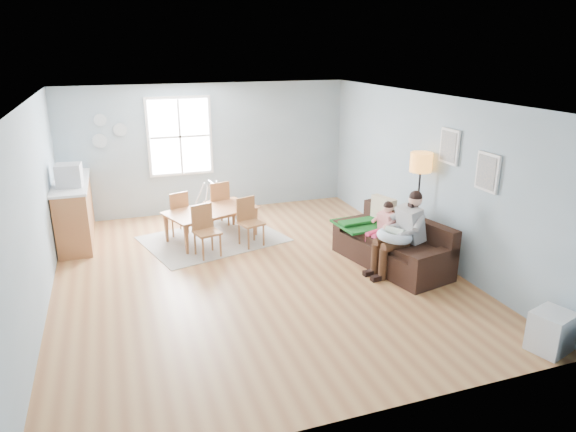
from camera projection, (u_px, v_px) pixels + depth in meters
name	position (u px, v px, depth m)	size (l,w,h in m)	color
room	(252.00, 119.00, 7.34)	(8.40, 9.40, 3.90)	#9D6038
window	(180.00, 136.00, 10.50)	(1.32, 0.08, 1.62)	white
pictures	(467.00, 159.00, 7.51)	(0.05, 1.34, 0.74)	white
wall_plates	(107.00, 131.00, 10.01)	(0.67, 0.02, 0.66)	#8BA0A7
sofa	(394.00, 248.00, 8.36)	(1.28, 2.16, 0.82)	black
green_throw	(364.00, 224.00, 8.79)	(0.93, 0.78, 0.04)	#155D1F
beige_pillow	(383.00, 211.00, 8.75)	(0.14, 0.48, 0.48)	tan
father	(402.00, 231.00, 7.94)	(0.95, 0.47, 1.32)	#959698
nursing_pillow	(395.00, 236.00, 7.88)	(0.55, 0.55, 0.15)	silver
infant	(393.00, 231.00, 7.88)	(0.26, 0.36, 0.14)	silver
toddler	(384.00, 222.00, 8.36)	(0.55, 0.39, 0.81)	white
floor_lamp	(420.00, 171.00, 8.40)	(0.36, 0.36, 1.77)	black
storage_cube	(551.00, 332.00, 6.00)	(0.54, 0.51, 0.49)	silver
rug	(213.00, 239.00, 9.54)	(2.39, 1.82, 0.01)	gray
dining_table	(213.00, 225.00, 9.45)	(1.62, 0.90, 0.57)	#9B5632
chair_sw	(205.00, 227.00, 8.69)	(0.49, 0.49, 0.88)	brown
chair_se	(249.00, 219.00, 9.15)	(0.49, 0.49, 0.86)	brown
chair_nw	(177.00, 211.00, 9.63)	(0.49, 0.49, 0.85)	brown
chair_ne	(218.00, 201.00, 10.06)	(0.49, 0.49, 0.92)	brown
counter	(75.00, 211.00, 9.33)	(0.60, 2.02, 1.13)	#9B5632
monitor	(69.00, 175.00, 8.75)	(0.44, 0.42, 0.39)	#ABABAF
baby_swing	(213.00, 204.00, 10.39)	(0.89, 0.91, 0.82)	#ABABAF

